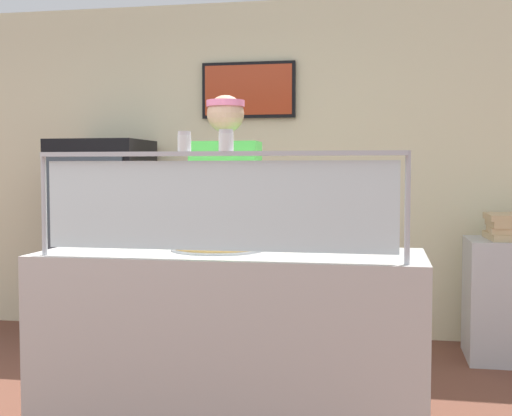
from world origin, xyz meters
name	(u,v)px	position (x,y,z in m)	size (l,w,h in m)	color
ground_plane	(257,401)	(0.91, 1.00, 0.00)	(12.00, 12.00, 0.00)	brown
shop_rear_unit	(294,168)	(0.90, 2.66, 1.36)	(6.22, 0.13, 2.70)	beige
serving_counter	(231,350)	(0.91, 0.34, 0.47)	(1.82, 0.67, 0.95)	#BCB7B2
sneeze_guard	(216,192)	(0.91, 0.06, 1.24)	(1.64, 0.06, 0.47)	#B2B5BC
pizza_tray	(218,247)	(0.83, 0.40, 0.97)	(0.46, 0.46, 0.04)	#9EA0A8
pizza_server	(210,243)	(0.80, 0.38, 0.99)	(0.07, 0.28, 0.01)	#ADAFB7
parmesan_shaker	(184,143)	(0.77, 0.06, 1.46)	(0.06, 0.06, 0.09)	white
pepper_flake_shaker	(226,142)	(0.95, 0.06, 1.46)	(0.07, 0.07, 0.09)	white
worker_figure	(226,229)	(0.75, 0.92, 1.01)	(0.41, 0.50, 1.76)	#23232D
drink_fridge	(102,239)	(-0.57, 2.21, 0.79)	(0.71, 0.64, 1.58)	black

